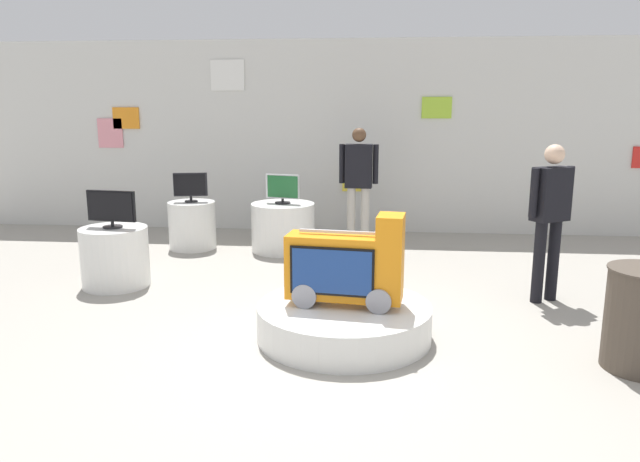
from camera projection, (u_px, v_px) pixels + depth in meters
ground_plane at (319, 351)px, 5.00m from camera, size 30.00×30.00×0.00m
back_wall_display at (348, 137)px, 9.51m from camera, size 12.96×0.13×3.05m
main_display_pedestal at (344, 321)px, 5.27m from camera, size 1.55×1.55×0.30m
novelty_firetruck_tv at (347, 269)px, 5.15m from camera, size 1.04×0.48×0.82m
display_pedestal_left_rear at (192, 225)px, 8.53m from camera, size 0.67×0.67×0.68m
tv_on_left_rear at (190, 186)px, 8.41m from camera, size 0.47×0.18×0.42m
display_pedestal_center_rear at (283, 227)px, 8.40m from camera, size 0.89×0.89×0.68m
tv_on_center_rear at (283, 188)px, 8.28m from camera, size 0.49×0.22×0.41m
display_pedestal_right_rear at (115, 257)px, 6.74m from camera, size 0.75×0.75×0.68m
tv_on_right_rear at (111, 208)px, 6.62m from camera, size 0.58×0.22×0.42m
shopper_browsing_near_truck at (359, 178)px, 8.46m from camera, size 0.56×0.22×1.72m
shopper_browsing_rear at (550, 211)px, 6.08m from camera, size 0.49×0.36×1.65m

